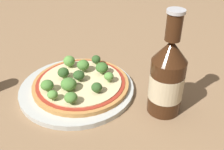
# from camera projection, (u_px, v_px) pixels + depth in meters

# --- Properties ---
(ground_plane) EXTENTS (3.00, 3.00, 0.00)m
(ground_plane) POSITION_uv_depth(u_px,v_px,m) (76.00, 88.00, 0.64)
(ground_plane) COLOR #846647
(plate) EXTENTS (0.27, 0.27, 0.01)m
(plate) POSITION_uv_depth(u_px,v_px,m) (77.00, 88.00, 0.63)
(plate) COLOR #B2B7B2
(plate) RESTS_ON ground_plane
(pizza) EXTENTS (0.23, 0.23, 0.01)m
(pizza) POSITION_uv_depth(u_px,v_px,m) (81.00, 83.00, 0.62)
(pizza) COLOR #B77F42
(pizza) RESTS_ON plate
(broccoli_floret_0) EXTENTS (0.03, 0.03, 0.03)m
(broccoli_floret_0) POSITION_uv_depth(u_px,v_px,m) (102.00, 67.00, 0.64)
(broccoli_floret_0) COLOR #7A9E5B
(broccoli_floret_0) RESTS_ON pizza
(broccoli_floret_1) EXTENTS (0.02, 0.02, 0.03)m
(broccoli_floret_1) POSITION_uv_depth(u_px,v_px,m) (109.00, 76.00, 0.60)
(broccoli_floret_1) COLOR #7A9E5B
(broccoli_floret_1) RESTS_ON pizza
(broccoli_floret_2) EXTENTS (0.03, 0.03, 0.03)m
(broccoli_floret_2) POSITION_uv_depth(u_px,v_px,m) (71.00, 61.00, 0.66)
(broccoli_floret_2) COLOR #7A9E5B
(broccoli_floret_2) RESTS_ON pizza
(broccoli_floret_3) EXTENTS (0.02, 0.02, 0.02)m
(broccoli_floret_3) POSITION_uv_depth(u_px,v_px,m) (96.00, 59.00, 0.68)
(broccoli_floret_3) COLOR #7A9E5B
(broccoli_floret_3) RESTS_ON pizza
(broccoli_floret_4) EXTENTS (0.04, 0.04, 0.03)m
(broccoli_floret_4) POSITION_uv_depth(u_px,v_px,m) (69.00, 84.00, 0.58)
(broccoli_floret_4) COLOR #7A9E5B
(broccoli_floret_4) RESTS_ON pizza
(broccoli_floret_5) EXTENTS (0.02, 0.02, 0.02)m
(broccoli_floret_5) POSITION_uv_depth(u_px,v_px,m) (53.00, 95.00, 0.55)
(broccoli_floret_5) COLOR #7A9E5B
(broccoli_floret_5) RESTS_ON pizza
(broccoli_floret_6) EXTENTS (0.03, 0.03, 0.03)m
(broccoli_floret_6) POSITION_uv_depth(u_px,v_px,m) (63.00, 73.00, 0.62)
(broccoli_floret_6) COLOR #7A9E5B
(broccoli_floret_6) RESTS_ON pizza
(broccoli_floret_7) EXTENTS (0.03, 0.03, 0.03)m
(broccoli_floret_7) POSITION_uv_depth(u_px,v_px,m) (47.00, 85.00, 0.57)
(broccoli_floret_7) COLOR #7A9E5B
(broccoli_floret_7) RESTS_ON pizza
(broccoli_floret_8) EXTENTS (0.02, 0.02, 0.02)m
(broccoli_floret_8) POSITION_uv_depth(u_px,v_px,m) (97.00, 87.00, 0.57)
(broccoli_floret_8) COLOR #7A9E5B
(broccoli_floret_8) RESTS_ON pizza
(broccoli_floret_9) EXTENTS (0.03, 0.03, 0.03)m
(broccoli_floret_9) POSITION_uv_depth(u_px,v_px,m) (71.00, 98.00, 0.54)
(broccoli_floret_9) COLOR #7A9E5B
(broccoli_floret_9) RESTS_ON pizza
(broccoli_floret_10) EXTENTS (0.03, 0.03, 0.03)m
(broccoli_floret_10) POSITION_uv_depth(u_px,v_px,m) (79.00, 75.00, 0.61)
(broccoli_floret_10) COLOR #7A9E5B
(broccoli_floret_10) RESTS_ON pizza
(broccoli_floret_11) EXTENTS (0.03, 0.03, 0.03)m
(broccoli_floret_11) POSITION_uv_depth(u_px,v_px,m) (83.00, 65.00, 0.64)
(broccoli_floret_11) COLOR #7A9E5B
(broccoli_floret_11) RESTS_ON pizza
(beer_bottle) EXTENTS (0.07, 0.07, 0.22)m
(beer_bottle) POSITION_uv_depth(u_px,v_px,m) (167.00, 77.00, 0.53)
(beer_bottle) COLOR #381E0F
(beer_bottle) RESTS_ON ground_plane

